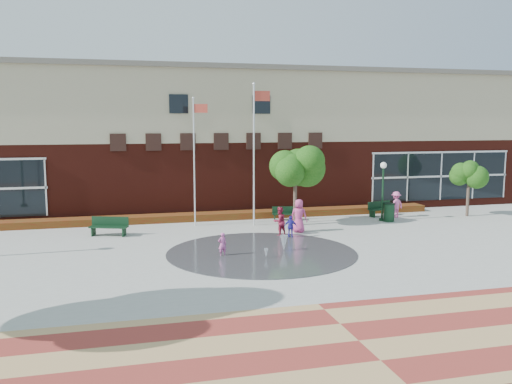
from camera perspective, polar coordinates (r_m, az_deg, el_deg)
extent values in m
plane|color=#666056|center=(21.30, 2.69, -8.31)|extent=(120.00, 120.00, 0.00)
cube|color=#A8A8A0|center=(25.03, 0.00, -5.90)|extent=(46.00, 18.00, 0.01)
cube|color=#9A332B|center=(15.11, 10.75, -15.17)|extent=(46.00, 6.00, 0.01)
cylinder|color=#383A3D|center=(24.09, 0.59, -6.43)|extent=(8.40, 8.40, 0.01)
cube|color=#501710|center=(37.75, -5.08, 2.05)|extent=(44.00, 10.00, 4.50)
cube|color=tan|center=(37.60, -5.16, 8.89)|extent=(44.00, 10.00, 4.50)
cube|color=slate|center=(37.73, -5.20, 12.39)|extent=(44.40, 10.40, 0.30)
cube|color=black|center=(38.53, 18.84, 1.58)|extent=(10.00, 0.12, 3.19)
cube|color=black|center=(32.29, -8.15, 9.17)|extent=(1.10, 0.10, 1.10)
cube|color=black|center=(33.21, 0.57, 9.19)|extent=(1.10, 0.10, 1.10)
cube|color=#9B080A|center=(32.30, -3.34, -2.88)|extent=(26.00, 1.20, 0.40)
cylinder|color=white|center=(29.99, -6.52, 3.03)|extent=(0.09, 0.09, 6.99)
sphere|color=white|center=(29.93, -6.62, 9.80)|extent=(0.14, 0.14, 0.14)
cube|color=#BD3E30|center=(29.87, -5.87, 8.75)|extent=(0.75, 0.21, 0.47)
cylinder|color=white|center=(29.86, -0.23, 3.79)|extent=(0.10, 0.10, 7.75)
sphere|color=white|center=(29.86, -0.23, 11.32)|extent=(0.16, 0.16, 0.16)
cube|color=#BD3E30|center=(29.92, 0.62, 10.08)|extent=(0.89, 0.07, 0.55)
cylinder|color=#12331C|center=(32.29, 13.18, -0.28)|extent=(0.11, 0.11, 3.10)
cylinder|color=#12331C|center=(32.52, 13.11, -2.86)|extent=(0.33, 0.33, 0.15)
sphere|color=white|center=(32.11, 13.27, 2.75)|extent=(0.36, 0.36, 0.36)
cube|color=#12331C|center=(28.43, -15.25, -3.57)|extent=(2.00, 1.17, 0.06)
cube|color=#12331C|center=(28.60, -15.10, -2.99)|extent=(1.83, 0.71, 0.48)
cube|color=#12331C|center=(31.78, 3.19, -2.31)|extent=(1.67, 0.77, 0.05)
cube|color=#12331C|center=(31.94, 3.16, -1.88)|extent=(1.59, 0.38, 0.40)
cube|color=#12331C|center=(34.03, 13.08, -1.75)|extent=(1.89, 1.02, 0.06)
cube|color=#12331C|center=(34.15, 12.83, -1.32)|extent=(1.76, 0.59, 0.46)
cylinder|color=#12331C|center=(32.29, 13.82, -2.15)|extent=(0.62, 0.62, 1.04)
cylinder|color=black|center=(32.21, 13.85, -1.21)|extent=(0.66, 0.66, 0.06)
cylinder|color=#43342A|center=(30.16, 4.13, -0.77)|extent=(0.20, 0.20, 2.97)
cylinder|color=#43342A|center=(35.51, 21.40, -0.74)|extent=(0.18, 0.18, 2.09)
cone|color=white|center=(24.41, 2.95, -6.27)|extent=(0.36, 0.36, 0.70)
cone|color=white|center=(23.13, 1.07, -7.03)|extent=(0.18, 0.18, 0.41)
imported|color=#DD5CB1|center=(23.47, -3.56, -5.53)|extent=(0.42, 0.32, 1.04)
imported|color=#B22546|center=(27.56, 2.49, -3.10)|extent=(0.88, 0.79, 1.48)
imported|color=#C74182|center=(28.38, 4.54, -2.53)|extent=(1.03, 0.94, 1.76)
imported|color=#3229B0|center=(27.10, 3.68, -3.67)|extent=(0.71, 0.53, 1.12)
imported|color=pink|center=(33.76, 14.51, -1.29)|extent=(1.14, 0.83, 1.59)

